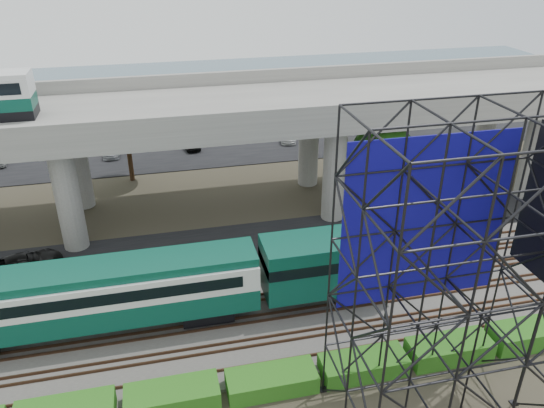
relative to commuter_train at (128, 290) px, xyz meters
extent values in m
plane|color=#474233|center=(5.91, -2.00, -2.88)|extent=(140.00, 140.00, 0.00)
cube|color=slate|center=(5.91, 0.00, -2.78)|extent=(90.00, 12.00, 0.20)
cube|color=black|center=(5.91, 8.50, -2.84)|extent=(90.00, 5.00, 0.08)
cube|color=black|center=(5.91, 32.00, -2.84)|extent=(90.00, 18.00, 0.08)
cube|color=#466473|center=(5.91, 54.00, -2.87)|extent=(140.00, 40.00, 0.03)
cube|color=#472D1E|center=(5.91, -4.72, -2.60)|extent=(90.00, 0.08, 0.16)
cube|color=#472D1E|center=(5.91, -3.28, -2.60)|extent=(90.00, 0.08, 0.16)
cube|color=#472D1E|center=(5.91, -2.72, -2.60)|extent=(90.00, 0.08, 0.16)
cube|color=#472D1E|center=(5.91, -1.28, -2.60)|extent=(90.00, 0.08, 0.16)
cube|color=#472D1E|center=(5.91, -0.72, -2.60)|extent=(90.00, 0.08, 0.16)
cube|color=#472D1E|center=(5.91, 0.72, -2.60)|extent=(90.00, 0.08, 0.16)
cube|color=#472D1E|center=(5.91, 1.28, -2.60)|extent=(90.00, 0.08, 0.16)
cube|color=#472D1E|center=(5.91, 2.72, -2.60)|extent=(90.00, 0.08, 0.16)
cube|color=#472D1E|center=(5.91, 3.28, -2.60)|extent=(90.00, 0.08, 0.16)
cube|color=#472D1E|center=(5.91, 4.72, -2.60)|extent=(90.00, 0.08, 0.16)
cube|color=black|center=(4.38, 0.00, -2.07)|extent=(3.00, 2.20, 0.90)
cube|color=#094434|center=(-2.12, 0.00, -0.92)|extent=(19.00, 3.00, 1.40)
cube|color=silver|center=(-2.12, 0.00, 0.53)|extent=(19.00, 3.00, 1.50)
cube|color=#094434|center=(-2.12, 0.00, 1.53)|extent=(19.00, 2.60, 0.50)
cube|color=black|center=(-1.12, 0.00, 0.58)|extent=(15.00, 3.06, 0.70)
cube|color=#094434|center=(11.88, 0.00, 0.08)|extent=(8.00, 3.00, 3.40)
cube|color=#9E9B93|center=(5.91, 14.00, 5.72)|extent=(80.00, 12.00, 1.20)
cube|color=#9E9B93|center=(5.91, 8.25, 6.87)|extent=(80.00, 0.50, 1.10)
cube|color=#9E9B93|center=(5.91, 19.75, 6.87)|extent=(80.00, 0.50, 1.10)
cylinder|color=#9E9B93|center=(-4.09, 10.50, 1.12)|extent=(1.80, 1.80, 8.00)
cylinder|color=#9E9B93|center=(-4.09, 17.50, 1.12)|extent=(1.80, 1.80, 8.00)
cube|color=#9E9B93|center=(-4.09, 14.00, 4.82)|extent=(2.40, 9.00, 0.60)
cylinder|color=#9E9B93|center=(15.91, 10.50, 1.12)|extent=(1.80, 1.80, 8.00)
cylinder|color=#9E9B93|center=(15.91, 17.50, 1.12)|extent=(1.80, 1.80, 8.00)
cube|color=#9E9B93|center=(15.91, 14.00, 4.82)|extent=(2.40, 9.00, 0.60)
cylinder|color=#9E9B93|center=(33.91, 10.50, 1.12)|extent=(1.80, 1.80, 8.00)
cylinder|color=#9E9B93|center=(33.91, 17.50, 1.12)|extent=(1.80, 1.80, 8.00)
cube|color=#9E9B93|center=(33.91, 14.00, 4.82)|extent=(2.40, 9.00, 0.60)
cube|color=#0F0B7E|center=(13.95, -6.95, 6.42)|extent=(8.10, 0.08, 8.25)
cube|color=#226015|center=(1.91, -6.30, -2.31)|extent=(4.60, 1.80, 1.15)
cube|color=#226015|center=(6.91, -6.30, -2.37)|extent=(4.60, 1.80, 1.03)
cube|color=#226015|center=(11.91, -6.30, -2.38)|extent=(4.60, 1.80, 1.01)
cube|color=#226015|center=(16.91, -6.30, -2.32)|extent=(4.60, 1.80, 1.12)
cube|color=#226015|center=(21.91, -6.30, -2.28)|extent=(4.60, 1.80, 1.20)
cylinder|color=#382314|center=(19.91, 10.50, -0.48)|extent=(0.44, 0.44, 4.80)
ellipsoid|color=#226015|center=(19.91, 10.50, 2.72)|extent=(4.94, 4.94, 4.18)
cylinder|color=#382314|center=(-0.09, 22.00, -0.48)|extent=(0.44, 0.44, 4.80)
ellipsoid|color=#226015|center=(-0.09, 22.00, 2.72)|extent=(4.94, 4.94, 4.18)
imported|color=black|center=(-7.16, 7.65, -2.11)|extent=(5.45, 3.76, 1.38)
imported|color=#BCBCBC|center=(-13.10, 29.00, -2.21)|extent=(1.58, 3.54, 1.18)
imported|color=#ADAFB5|center=(-8.17, 34.00, -2.23)|extent=(1.68, 3.58, 1.13)
imported|color=#A9ABB1|center=(-2.14, 29.00, -2.21)|extent=(1.85, 4.18, 1.19)
imported|color=#BBBBBB|center=(3.90, 34.00, -2.22)|extent=(2.97, 4.57, 1.17)
imported|color=black|center=(6.00, 29.00, -2.16)|extent=(2.42, 4.03, 1.28)
imported|color=#9C9FA3|center=(14.72, 34.00, -2.24)|extent=(1.32, 3.45, 1.12)
imported|color=silver|center=(16.96, 29.00, -2.21)|extent=(2.26, 4.29, 1.19)
imported|color=#9A9CA1|center=(22.69, 34.00, -2.22)|extent=(2.10, 4.26, 1.16)
camera|label=1|loc=(2.40, -25.74, 17.98)|focal=35.00mm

